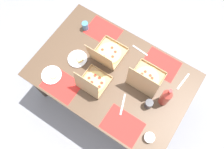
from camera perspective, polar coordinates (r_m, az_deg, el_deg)
The scene contains 18 objects.
ground_plane at distance 2.99m, azimuth 0.00°, elevation -5.19°, with size 6.00×6.00×0.00m, color gray.
dining_table at distance 2.38m, azimuth 0.00°, elevation -0.84°, with size 1.59×1.04×0.73m.
placemat_near_left at distance 2.39m, azimuth 12.13°, elevation 2.52°, with size 0.36×0.26×0.00m, color red.
placemat_near_right at distance 2.52m, azimuth -2.23°, elevation 10.73°, with size 0.36×0.26×0.00m, color red.
placemat_far_left at distance 2.16m, azimuth 2.62°, elevation -12.55°, with size 0.36×0.26×0.00m, color red.
placemat_far_right at distance 2.31m, azimuth -12.57°, elevation -2.59°, with size 0.36×0.26×0.00m, color red.
pizza_box_edge_far at distance 2.24m, azimuth 8.38°, elevation -1.13°, with size 0.30×0.31×0.34m.
pizza_box_corner_left at distance 2.33m, azimuth -1.10°, elevation 5.14°, with size 0.29×0.34×0.33m.
pizza_box_center at distance 2.22m, azimuth -4.77°, elevation -2.00°, with size 0.26×0.27×0.30m.
plate_near_right at distance 2.36m, azimuth -14.79°, elevation -0.14°, with size 0.20×0.20×0.03m.
plate_far_left at distance 2.38m, azimuth -8.54°, elevation 3.88°, with size 0.20×0.20×0.03m.
soda_bottle at distance 2.14m, azimuth 13.24°, elevation -5.54°, with size 0.09×0.09×0.32m.
cup_spare at distance 2.52m, azimuth -6.69°, elevation 11.95°, with size 0.07×0.07×0.10m, color teal.
cup_red at distance 2.17m, azimuth 9.15°, elevation -7.28°, with size 0.07×0.07×0.10m, color #333338.
condiment_bowl at distance 2.14m, azimuth 9.29°, elevation -15.28°, with size 0.09×0.09×0.05m, color white.
knife_by_far_right at distance 2.20m, azimuth 2.71°, elevation -7.42°, with size 0.21×0.02×0.01m, color #B7B7BC.
fork_by_far_left at distance 2.42m, azimuth 7.02°, elevation 5.98°, with size 0.19×0.02×0.01m, color #B7B7BC.
knife_by_near_left at distance 2.37m, azimuth 17.34°, elevation -1.63°, with size 0.21×0.02×0.01m, color #B7B7BC.
Camera 1 is at (-0.46, 0.71, 2.87)m, focal length 36.65 mm.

